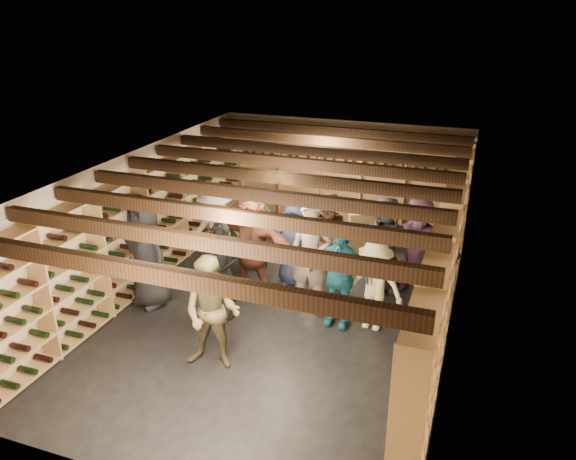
% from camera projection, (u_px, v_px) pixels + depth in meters
% --- Properties ---
extents(ground, '(8.00, 8.00, 0.00)m').
position_uv_depth(ground, '(281.00, 306.00, 9.48)').
color(ground, black).
rests_on(ground, ground).
extents(walls, '(5.52, 8.02, 2.40)m').
position_uv_depth(walls, '(280.00, 241.00, 9.02)').
color(walls, '#C0AC95').
rests_on(walls, ground).
extents(ceiling, '(5.50, 8.00, 0.01)m').
position_uv_depth(ceiling, '(280.00, 169.00, 8.57)').
color(ceiling, beige).
rests_on(ceiling, walls).
extents(ceiling_joists, '(5.40, 7.12, 0.18)m').
position_uv_depth(ceiling_joists, '(280.00, 178.00, 8.62)').
color(ceiling_joists, black).
rests_on(ceiling_joists, ground).
extents(wine_rack_left, '(0.32, 7.50, 2.15)m').
position_uv_depth(wine_rack_left, '(144.00, 228.00, 9.87)').
color(wine_rack_left, '#A2854E').
rests_on(wine_rack_left, ground).
extents(wine_rack_right, '(0.32, 7.50, 2.15)m').
position_uv_depth(wine_rack_right, '(443.00, 272.00, 8.27)').
color(wine_rack_right, '#A2854E').
rests_on(wine_rack_right, ground).
extents(wine_rack_back, '(4.70, 0.30, 2.15)m').
position_uv_depth(wine_rack_back, '(341.00, 182.00, 12.41)').
color(wine_rack_back, '#A2854E').
rests_on(wine_rack_back, ground).
extents(crate_stack_left, '(0.59, 0.49, 0.85)m').
position_uv_depth(crate_stack_left, '(360.00, 231.00, 11.42)').
color(crate_stack_left, tan).
rests_on(crate_stack_left, ground).
extents(crate_stack_right, '(0.58, 0.47, 0.51)m').
position_uv_depth(crate_stack_right, '(283.00, 241.00, 11.39)').
color(crate_stack_right, tan).
rests_on(crate_stack_right, ground).
extents(crate_loose, '(0.59, 0.50, 0.17)m').
position_uv_depth(crate_loose, '(314.00, 255.00, 11.19)').
color(crate_loose, tan).
rests_on(crate_loose, ground).
extents(person_0, '(1.09, 0.91, 1.90)m').
position_uv_depth(person_0, '(147.00, 253.00, 9.20)').
color(person_0, black).
rests_on(person_0, ground).
extents(person_1, '(0.60, 0.40, 1.63)m').
position_uv_depth(person_1, '(222.00, 271.00, 8.88)').
color(person_1, black).
rests_on(person_1, ground).
extents(person_2, '(0.88, 0.73, 1.67)m').
position_uv_depth(person_2, '(212.00, 313.00, 7.64)').
color(person_2, brown).
rests_on(person_2, ground).
extents(person_3, '(1.02, 0.67, 1.48)m').
position_uv_depth(person_3, '(374.00, 286.00, 8.59)').
color(person_3, '#EDECBB').
rests_on(person_3, ground).
extents(person_4, '(1.02, 0.51, 1.67)m').
position_uv_depth(person_4, '(339.00, 276.00, 8.66)').
color(person_4, '#1D6D85').
rests_on(person_4, ground).
extents(person_5, '(1.77, 0.75, 1.86)m').
position_uv_depth(person_5, '(251.00, 241.00, 9.70)').
color(person_5, brown).
rests_on(person_5, ground).
extents(person_6, '(0.81, 0.59, 1.54)m').
position_uv_depth(person_6, '(294.00, 245.00, 9.95)').
color(person_6, '#1E2749').
rests_on(person_6, ground).
extents(person_7, '(0.70, 0.47, 1.91)m').
position_uv_depth(person_7, '(311.00, 257.00, 9.02)').
color(person_7, gray).
rests_on(person_7, ground).
extents(person_8, '(0.92, 0.77, 1.71)m').
position_uv_depth(person_8, '(331.00, 239.00, 9.95)').
color(person_8, '#48261C').
rests_on(person_8, ground).
extents(person_9, '(1.23, 0.72, 1.89)m').
position_uv_depth(person_9, '(218.00, 235.00, 9.92)').
color(person_9, '#A3A194').
rests_on(person_9, ground).
extents(person_10, '(1.03, 0.68, 1.63)m').
position_uv_depth(person_10, '(257.00, 227.00, 10.60)').
color(person_10, '#255033').
rests_on(person_10, ground).
extents(person_11, '(1.73, 1.02, 1.78)m').
position_uv_depth(person_11, '(417.00, 245.00, 9.64)').
color(person_11, '#8C5992').
rests_on(person_11, ground).
extents(person_12, '(0.94, 0.71, 1.72)m').
position_uv_depth(person_12, '(385.00, 245.00, 9.73)').
color(person_12, '#2C2C31').
rests_on(person_12, ground).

